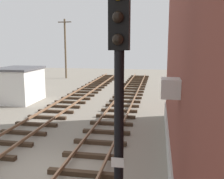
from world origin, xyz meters
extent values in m
plane|color=gray|center=(0.00, 0.00, 0.00)|extent=(80.00, 80.00, 0.00)
cube|color=#38281C|center=(1.30, 0.00, 0.09)|extent=(2.50, 0.24, 0.18)
cube|color=#38281C|center=(1.30, 1.52, 0.09)|extent=(2.50, 0.24, 0.18)
cube|color=#38281C|center=(1.30, 3.05, 0.09)|extent=(2.50, 0.24, 0.18)
cube|color=#38281C|center=(1.30, 4.57, 0.09)|extent=(2.50, 0.24, 0.18)
cube|color=#38281C|center=(1.30, 6.10, 0.09)|extent=(2.50, 0.24, 0.18)
cube|color=#38281C|center=(1.30, 7.62, 0.09)|extent=(2.50, 0.24, 0.18)
cube|color=#38281C|center=(1.30, 9.15, 0.09)|extent=(2.50, 0.24, 0.18)
cube|color=#38281C|center=(1.30, 10.67, 0.09)|extent=(2.50, 0.24, 0.18)
cube|color=#38281C|center=(1.30, 12.19, 0.09)|extent=(2.50, 0.24, 0.18)
cube|color=#38281C|center=(1.30, 13.72, 0.09)|extent=(2.50, 0.24, 0.18)
cube|color=#38281C|center=(1.30, 15.24, 0.09)|extent=(2.50, 0.24, 0.18)
cube|color=#38281C|center=(1.30, 16.77, 0.09)|extent=(2.50, 0.24, 0.18)
cube|color=#38281C|center=(1.30, 18.29, 0.09)|extent=(2.50, 0.24, 0.18)
cube|color=#38281C|center=(1.30, 19.82, 0.09)|extent=(2.50, 0.24, 0.18)
cube|color=#38281C|center=(1.30, 21.34, 0.09)|extent=(2.50, 0.24, 0.18)
cube|color=#38281C|center=(1.30, 22.86, 0.09)|extent=(2.50, 0.24, 0.18)
cube|color=#38281C|center=(1.30, 24.39, 0.09)|extent=(2.50, 0.24, 0.18)
cube|color=#38281C|center=(1.30, 25.91, 0.09)|extent=(2.50, 0.24, 0.18)
cube|color=#38281C|center=(1.30, 27.44, 0.09)|extent=(2.50, 0.24, 0.18)
cube|color=#38281C|center=(1.30, 28.96, 0.09)|extent=(2.50, 0.24, 0.18)
cube|color=brown|center=(0.58, 0.00, 0.25)|extent=(0.08, 59.45, 0.14)
cube|color=brown|center=(2.02, 0.00, 0.25)|extent=(0.08, 59.45, 0.14)
cube|color=#38281C|center=(-2.92, 2.23, 0.09)|extent=(2.50, 0.24, 0.18)
cube|color=#38281C|center=(-2.92, 3.72, 0.09)|extent=(2.50, 0.24, 0.18)
cube|color=#38281C|center=(-2.92, 5.20, 0.09)|extent=(2.50, 0.24, 0.18)
cube|color=#38281C|center=(-2.92, 6.69, 0.09)|extent=(2.50, 0.24, 0.18)
cube|color=#38281C|center=(-2.92, 8.17, 0.09)|extent=(2.50, 0.24, 0.18)
cube|color=#38281C|center=(-2.92, 9.66, 0.09)|extent=(2.50, 0.24, 0.18)
cube|color=#38281C|center=(-2.92, 11.15, 0.09)|extent=(2.50, 0.24, 0.18)
cube|color=#38281C|center=(-2.92, 12.63, 0.09)|extent=(2.50, 0.24, 0.18)
cube|color=#38281C|center=(-2.92, 14.12, 0.09)|extent=(2.50, 0.24, 0.18)
cube|color=#38281C|center=(-2.92, 15.61, 0.09)|extent=(2.50, 0.24, 0.18)
cube|color=#38281C|center=(-2.92, 17.09, 0.09)|extent=(2.50, 0.24, 0.18)
cube|color=#38281C|center=(-2.92, 18.58, 0.09)|extent=(2.50, 0.24, 0.18)
cube|color=#38281C|center=(-2.92, 20.06, 0.09)|extent=(2.50, 0.24, 0.18)
cube|color=#38281C|center=(-2.92, 21.55, 0.09)|extent=(2.50, 0.24, 0.18)
cube|color=#38281C|center=(-2.92, 23.04, 0.09)|extent=(2.50, 0.24, 0.18)
cube|color=#38281C|center=(-2.92, 24.52, 0.09)|extent=(2.50, 0.24, 0.18)
cube|color=#38281C|center=(-2.92, 26.01, 0.09)|extent=(2.50, 0.24, 0.18)
cube|color=#38281C|center=(-2.92, 27.49, 0.09)|extent=(2.50, 0.24, 0.18)
cube|color=#38281C|center=(-2.92, 28.98, 0.09)|extent=(2.50, 0.24, 0.18)
cylinder|color=black|center=(3.21, -3.86, 2.28)|extent=(0.18, 0.18, 4.55)
cube|color=black|center=(3.21, -3.86, 5.10)|extent=(0.36, 0.24, 1.10)
sphere|color=black|center=(3.21, -4.04, 5.10)|extent=(0.20, 0.20, 0.20)
sphere|color=black|center=(3.21, -4.04, 4.74)|extent=(0.20, 0.20, 0.20)
cube|color=white|center=(3.21, -4.00, 2.50)|extent=(0.24, 0.03, 0.18)
cube|color=#B2B2AD|center=(4.38, 0.26, 0.45)|extent=(0.08, 16.80, 0.90)
cube|color=silver|center=(4.19, -2.26, 3.64)|extent=(0.44, 0.60, 0.44)
cube|color=silver|center=(-7.12, 11.09, 1.30)|extent=(2.80, 3.60, 2.60)
cube|color=#4C4C51|center=(-7.12, 11.09, 2.68)|extent=(3.00, 3.80, 0.16)
cube|color=brown|center=(-8.54, 11.09, 1.00)|extent=(0.06, 0.90, 2.00)
cube|color=silver|center=(-10.52, 17.52, 0.72)|extent=(4.20, 1.80, 0.80)
cube|color=#1E232D|center=(-10.52, 17.52, 1.44)|extent=(2.31, 1.66, 0.64)
cylinder|color=black|center=(-9.22, 18.42, 0.32)|extent=(0.64, 0.24, 0.64)
cylinder|color=black|center=(-9.22, 16.62, 0.32)|extent=(0.64, 0.24, 0.64)
cylinder|color=black|center=(-11.83, 18.42, 0.32)|extent=(0.64, 0.24, 0.64)
cylinder|color=black|center=(-11.83, 16.62, 0.32)|extent=(0.64, 0.24, 0.64)
cylinder|color=black|center=(-12.42, 16.55, 0.32)|extent=(0.64, 0.24, 0.64)
cylinder|color=brown|center=(-8.41, 25.70, 3.90)|extent=(0.24, 0.24, 7.79)
cube|color=#4C3D2D|center=(-8.41, 25.70, 7.39)|extent=(1.80, 0.12, 0.12)
camera|label=1|loc=(3.91, -8.57, 4.68)|focal=42.95mm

